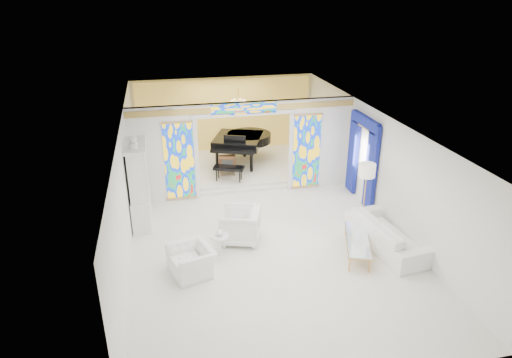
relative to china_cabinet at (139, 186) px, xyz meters
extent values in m
plane|color=white|center=(3.22, -0.60, -1.17)|extent=(12.00, 12.00, 0.00)
cube|color=white|center=(3.22, -0.60, 1.83)|extent=(7.00, 12.00, 0.02)
cube|color=white|center=(3.22, 5.40, 0.33)|extent=(7.00, 0.02, 3.00)
cube|color=white|center=(3.22, -6.60, 0.33)|extent=(7.00, 0.02, 3.00)
cube|color=white|center=(-0.28, -0.60, 0.33)|extent=(0.02, 12.00, 3.00)
cube|color=white|center=(6.72, -0.60, 0.33)|extent=(0.02, 12.00, 3.00)
cube|color=white|center=(0.72, 1.40, 0.33)|extent=(2.00, 0.18, 3.00)
cube|color=white|center=(5.72, 1.40, 0.33)|extent=(2.00, 0.18, 3.00)
cube|color=white|center=(3.22, 1.40, 1.63)|extent=(3.00, 0.18, 0.40)
cube|color=white|center=(1.72, 1.30, 0.13)|extent=(0.12, 0.06, 2.60)
cube|color=white|center=(4.72, 1.30, 0.13)|extent=(0.12, 0.06, 2.60)
cube|color=white|center=(3.22, 1.30, 1.48)|extent=(3.24, 0.06, 0.12)
cube|color=tan|center=(3.22, 1.30, 1.65)|extent=(7.00, 0.05, 0.18)
cube|color=gold|center=(1.19, 1.29, 0.13)|extent=(0.90, 0.04, 2.40)
cube|color=gold|center=(5.25, 1.29, 0.13)|extent=(0.90, 0.04, 2.40)
cube|color=gold|center=(3.22, 1.29, 1.65)|extent=(2.00, 0.04, 0.34)
cube|color=white|center=(3.22, 3.50, -1.08)|extent=(6.80, 3.80, 0.18)
cube|color=#FDDF58|center=(3.22, 5.28, 0.33)|extent=(6.70, 0.10, 2.90)
cylinder|color=#C59045|center=(3.42, 3.40, 1.38)|extent=(0.48, 0.48, 0.30)
cube|color=navy|center=(6.62, -0.55, 0.18)|extent=(0.12, 0.55, 2.60)
cube|color=navy|center=(6.62, 0.75, 0.18)|extent=(0.12, 0.55, 2.60)
cube|color=navy|center=(6.62, 0.10, 1.38)|extent=(0.14, 1.70, 0.30)
cube|color=gold|center=(6.62, 0.10, 1.21)|extent=(0.12, 1.50, 0.06)
cube|color=white|center=(0.00, 0.00, -0.72)|extent=(0.50, 1.40, 0.90)
cube|color=white|center=(0.00, 0.00, 0.43)|extent=(0.44, 1.30, 1.40)
cube|color=silver|center=(0.23, 0.00, 0.43)|extent=(0.01, 1.20, 1.30)
cube|color=white|center=(0.00, 0.00, 1.17)|extent=(0.56, 1.46, 0.08)
cylinder|color=white|center=(0.00, -0.35, 1.29)|extent=(0.22, 0.22, 0.16)
sphere|color=white|center=(0.00, -0.35, 1.45)|extent=(0.20, 0.20, 0.20)
imported|color=white|center=(1.15, -2.73, -0.83)|extent=(1.18, 1.27, 0.68)
imported|color=white|center=(2.53, -1.53, -0.71)|extent=(1.25, 1.24, 0.91)
imported|color=white|center=(6.17, -2.63, -0.79)|extent=(1.32, 2.69, 0.75)
cylinder|color=white|center=(1.90, -2.18, -0.58)|extent=(0.51, 0.51, 0.04)
cylinder|color=white|center=(1.90, -2.18, -0.88)|extent=(0.08, 0.08, 0.57)
cylinder|color=white|center=(1.90, -2.18, -1.15)|extent=(0.34, 0.34, 0.03)
imported|color=silver|center=(1.90, -2.18, -0.46)|extent=(0.25, 0.25, 0.20)
cube|color=silver|center=(5.30, -2.75, -0.78)|extent=(1.10, 1.86, 0.04)
cube|color=#C59045|center=(5.30, -2.75, -0.80)|extent=(1.14, 1.89, 0.03)
cube|color=#C59045|center=(4.79, -3.47, -0.99)|extent=(0.05, 0.05, 0.37)
cube|color=#C59045|center=(5.23, -3.62, -0.99)|extent=(0.05, 0.05, 0.37)
cube|color=#C59045|center=(5.37, -1.87, -0.99)|extent=(0.05, 0.05, 0.37)
cube|color=#C59045|center=(5.80, -2.03, -0.99)|extent=(0.05, 0.05, 0.37)
cylinder|color=#C59045|center=(6.04, -1.42, -1.15)|extent=(0.39, 0.39, 0.03)
cylinder|color=#C59045|center=(6.04, -1.42, -0.33)|extent=(0.04, 0.04, 1.68)
cylinder|color=silver|center=(6.04, -1.42, 0.49)|extent=(0.55, 0.55, 0.36)
cube|color=black|center=(3.43, 3.65, -0.14)|extent=(2.14, 2.21, 0.31)
cylinder|color=black|center=(3.89, 3.90, -0.14)|extent=(2.09, 2.09, 0.31)
cube|color=black|center=(3.07, 2.71, -0.18)|extent=(1.53, 0.86, 0.11)
cube|color=white|center=(3.04, 2.63, -0.16)|extent=(1.35, 0.61, 0.03)
cube|color=black|center=(3.21, 3.08, 0.11)|extent=(0.74, 0.32, 0.28)
cube|color=black|center=(2.83, 2.09, -0.54)|extent=(1.08, 0.73, 0.09)
cylinder|color=black|center=(2.58, 3.14, -0.64)|extent=(0.14, 0.14, 0.69)
cylinder|color=black|center=(3.72, 2.70, -0.64)|extent=(0.14, 0.14, 0.69)
cylinder|color=black|center=(3.78, 4.24, -0.64)|extent=(0.14, 0.14, 0.69)
cube|color=brown|center=(2.85, 2.60, -0.56)|extent=(0.59, 0.43, 0.46)
cube|color=#363B38|center=(2.83, 2.41, -0.53)|extent=(0.37, 0.04, 0.29)
cone|color=brown|center=(2.62, 2.48, -0.89)|extent=(0.04, 0.04, 0.20)
cone|color=brown|center=(3.06, 2.45, -0.89)|extent=(0.04, 0.04, 0.20)
cone|color=brown|center=(2.64, 2.75, -0.89)|extent=(0.04, 0.04, 0.20)
cone|color=brown|center=(3.08, 2.72, -0.89)|extent=(0.04, 0.04, 0.20)
camera|label=1|loc=(0.69, -11.84, 5.13)|focal=32.00mm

